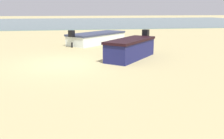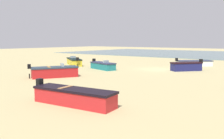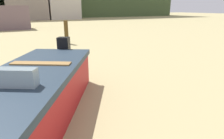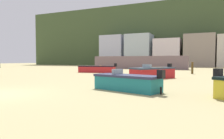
# 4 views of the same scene
# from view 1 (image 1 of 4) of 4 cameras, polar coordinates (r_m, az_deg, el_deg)

# --- Properties ---
(ground_plane) EXTENTS (160.00, 160.00, 0.00)m
(ground_plane) POSITION_cam_1_polar(r_m,az_deg,el_deg) (11.05, -10.52, 1.31)
(ground_plane) COLOR tan
(tidal_water) EXTENTS (80.00, 36.00, 0.06)m
(tidal_water) POSITION_cam_1_polar(r_m,az_deg,el_deg) (46.85, -10.20, 10.77)
(tidal_water) COLOR slate
(tidal_water) RESTS_ON ground
(boat_white_2) EXTENTS (4.46, 4.31, 1.07)m
(boat_white_2) POSITION_cam_1_polar(r_m,az_deg,el_deg) (17.36, -3.53, 7.29)
(boat_white_2) COLOR white
(boat_white_2) RESTS_ON ground
(boat_navy_4) EXTENTS (3.09, 3.37, 1.28)m
(boat_navy_4) POSITION_cam_1_polar(r_m,az_deg,el_deg) (12.00, 4.37, 4.86)
(boat_navy_4) COLOR navy
(boat_navy_4) RESTS_ON ground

